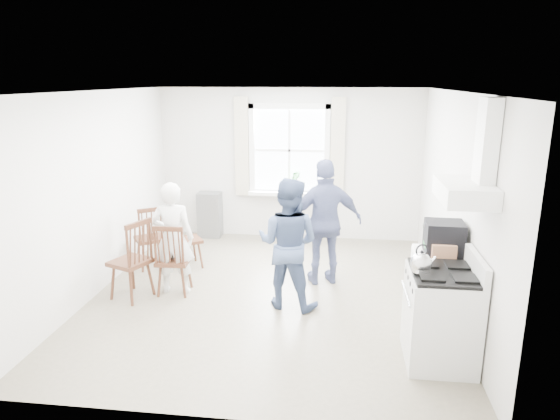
% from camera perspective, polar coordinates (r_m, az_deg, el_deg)
% --- Properties ---
extents(room_shell, '(4.62, 5.12, 2.64)m').
position_cam_1_polar(room_shell, '(6.23, -1.31, 1.38)').
color(room_shell, gray).
rests_on(room_shell, ground).
extents(window_assembly, '(1.88, 0.24, 1.70)m').
position_cam_1_polar(window_assembly, '(8.58, 1.05, 6.22)').
color(window_assembly, white).
rests_on(window_assembly, room_shell).
extents(range_hood, '(0.45, 0.76, 0.94)m').
position_cam_1_polar(range_hood, '(4.86, 21.12, 3.78)').
color(range_hood, white).
rests_on(range_hood, room_shell).
extents(shelf_unit, '(0.40, 0.30, 0.80)m').
position_cam_1_polar(shelf_unit, '(8.94, -8.02, -0.53)').
color(shelf_unit, slate).
rests_on(shelf_unit, ground).
extents(gas_stove, '(0.68, 0.76, 1.12)m').
position_cam_1_polar(gas_stove, '(5.27, 17.94, -11.42)').
color(gas_stove, silver).
rests_on(gas_stove, ground).
extents(kettle, '(0.20, 0.20, 0.29)m').
position_cam_1_polar(kettle, '(4.95, 15.81, -5.87)').
color(kettle, silver).
rests_on(kettle, gas_stove).
extents(low_cabinet, '(0.50, 0.55, 0.90)m').
position_cam_1_polar(low_cabinet, '(5.92, 17.35, -8.75)').
color(low_cabinet, white).
rests_on(low_cabinet, ground).
extents(stereo_stack, '(0.41, 0.37, 0.36)m').
position_cam_1_polar(stereo_stack, '(5.68, 18.24, -3.05)').
color(stereo_stack, black).
rests_on(stereo_stack, low_cabinet).
extents(cardboard_box, '(0.25, 0.18, 0.16)m').
position_cam_1_polar(cardboard_box, '(5.57, 18.12, -4.46)').
color(cardboard_box, '#A06D4D').
rests_on(cardboard_box, low_cabinet).
extents(windsor_chair_a, '(0.56, 0.55, 0.96)m').
position_cam_1_polar(windsor_chair_a, '(7.53, -14.51, -2.34)').
color(windsor_chair_a, '#422315').
rests_on(windsor_chair_a, ground).
extents(windsor_chair_b, '(0.43, 0.42, 0.97)m').
position_cam_1_polar(windsor_chair_b, '(6.54, -12.39, -4.79)').
color(windsor_chair_b, '#422315').
rests_on(windsor_chair_b, ground).
extents(windsor_chair_c, '(0.57, 0.58, 1.06)m').
position_cam_1_polar(windsor_chair_c, '(6.53, -16.14, -4.56)').
color(windsor_chair_c, '#422315').
rests_on(windsor_chair_c, ground).
extents(person_left, '(0.59, 0.59, 1.49)m').
position_cam_1_polar(person_left, '(6.60, -12.14, -3.18)').
color(person_left, white).
rests_on(person_left, ground).
extents(person_mid, '(0.95, 0.95, 1.62)m').
position_cam_1_polar(person_mid, '(6.06, 0.92, -3.85)').
color(person_mid, '#41537A').
rests_on(person_mid, ground).
extents(person_right, '(1.26, 1.26, 1.72)m').
position_cam_1_polar(person_right, '(6.76, 5.22, -1.43)').
color(person_right, navy).
rests_on(person_right, ground).
extents(potted_plant, '(0.24, 0.24, 0.37)m').
position_cam_1_polar(potted_plant, '(8.56, 1.62, 3.29)').
color(potted_plant, '#2F6A33').
rests_on(potted_plant, window_assembly).
extents(windsor_chair_d, '(0.53, 0.53, 0.91)m').
position_cam_1_polar(windsor_chair_d, '(7.49, -11.27, -2.47)').
color(windsor_chair_d, '#422315').
rests_on(windsor_chair_d, ground).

